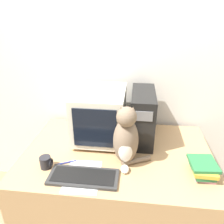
{
  "coord_description": "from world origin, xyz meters",
  "views": [
    {
      "loc": [
        0.11,
        -0.85,
        1.67
      ],
      "look_at": [
        -0.05,
        0.49,
        1.03
      ],
      "focal_mm": 35.0,
      "sensor_mm": 36.0,
      "label": 1
    }
  ],
  "objects": [
    {
      "name": "book_stack",
      "position": [
        0.55,
        0.27,
        0.78
      ],
      "size": [
        0.17,
        0.2,
        0.09
      ],
      "color": "pink",
      "rests_on": "desk"
    },
    {
      "name": "cat",
      "position": [
        0.06,
        0.34,
        0.92
      ],
      "size": [
        0.26,
        0.25,
        0.42
      ],
      "rotation": [
        0.0,
        0.0,
        0.04
      ],
      "color": "#7A6651",
      "rests_on": "desk"
    },
    {
      "name": "pen",
      "position": [
        -0.33,
        0.27,
        0.74
      ],
      "size": [
        0.12,
        0.06,
        0.01
      ],
      "color": "navy",
      "rests_on": "desk"
    },
    {
      "name": "desk",
      "position": [
        0.0,
        0.44,
        0.37
      ],
      "size": [
        1.34,
        0.88,
        0.73
      ],
      "color": "tan",
      "rests_on": "ground_plane"
    },
    {
      "name": "mug",
      "position": [
        -0.44,
        0.22,
        0.77
      ],
      "size": [
        0.08,
        0.07,
        0.08
      ],
      "color": "#232328",
      "rests_on": "desk"
    },
    {
      "name": "wall_back",
      "position": [
        0.0,
        0.95,
        1.25
      ],
      "size": [
        7.0,
        0.05,
        2.5
      ],
      "color": "silver",
      "rests_on": "ground_plane"
    },
    {
      "name": "keyboard",
      "position": [
        -0.18,
        0.15,
        0.74
      ],
      "size": [
        0.42,
        0.18,
        0.02
      ],
      "color": "#2D2D2D",
      "rests_on": "desk"
    },
    {
      "name": "paper_sheet",
      "position": [
        -0.19,
        0.16,
        0.73
      ],
      "size": [
        0.23,
        0.31,
        0.0
      ],
      "color": "white",
      "rests_on": "desk"
    },
    {
      "name": "computer_tower",
      "position": [
        0.17,
        0.65,
        0.93
      ],
      "size": [
        0.17,
        0.43,
        0.39
      ],
      "color": "black",
      "rests_on": "desk"
    },
    {
      "name": "crt_monitor",
      "position": [
        -0.15,
        0.63,
        0.94
      ],
      "size": [
        0.37,
        0.47,
        0.39
      ],
      "color": "beige",
      "rests_on": "desk"
    }
  ]
}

